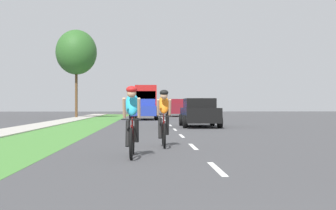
# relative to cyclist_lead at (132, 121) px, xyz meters

# --- Properties ---
(ground_plane) EXTENTS (120.00, 120.00, 0.00)m
(ground_plane) POSITION_rel_cyclist_lead_xyz_m (1.61, 11.36, -0.81)
(ground_plane) COLOR #424244
(grass_verge) EXTENTS (2.92, 70.00, 0.01)m
(grass_verge) POSITION_rel_cyclist_lead_xyz_m (-3.37, 11.36, -0.81)
(grass_verge) COLOR #478438
(grass_verge) RESTS_ON ground_plane
(sidewalk_concrete) EXTENTS (1.74, 70.00, 0.10)m
(sidewalk_concrete) POSITION_rel_cyclist_lead_xyz_m (-5.70, 11.36, -0.81)
(sidewalk_concrete) COLOR #B2ADA3
(sidewalk_concrete) RESTS_ON ground_plane
(lane_markings_center) EXTENTS (0.12, 53.49, 0.01)m
(lane_markings_center) POSITION_rel_cyclist_lead_xyz_m (1.61, 15.36, -0.81)
(lane_markings_center) COLOR white
(lane_markings_center) RESTS_ON ground_plane
(cyclist_lead) EXTENTS (0.42, 1.72, 1.58)m
(cyclist_lead) POSITION_rel_cyclist_lead_xyz_m (0.00, 0.00, 0.00)
(cyclist_lead) COLOR black
(cyclist_lead) RESTS_ON ground_plane
(cyclist_trailing) EXTENTS (0.42, 1.72, 1.58)m
(cyclist_trailing) POSITION_rel_cyclist_lead_xyz_m (0.79, 2.42, 0.00)
(cyclist_trailing) COLOR black
(cyclist_trailing) RESTS_ON ground_plane
(sedan_black) EXTENTS (1.98, 4.30, 1.52)m
(sedan_black) POSITION_rel_cyclist_lead_xyz_m (3.09, 13.70, -0.04)
(sedan_black) COLOR black
(sedan_black) RESTS_ON ground_plane
(pickup_blue) EXTENTS (2.22, 5.10, 1.64)m
(pickup_blue) POSITION_rel_cyclist_lead_xyz_m (-0.02, 25.59, 0.02)
(pickup_blue) COLOR #23389E
(pickup_blue) RESTS_ON ground_plane
(suv_maroon) EXTENTS (2.15, 4.70, 1.79)m
(suv_maroon) POSITION_rel_cyclist_lead_xyz_m (3.35, 35.69, 0.14)
(suv_maroon) COLOR maroon
(suv_maroon) RESTS_ON ground_plane
(bus_red) EXTENTS (2.78, 11.60, 3.48)m
(bus_red) POSITION_rel_cyclist_lead_xyz_m (0.03, 46.49, 1.17)
(bus_red) COLOR red
(bus_red) RESTS_ON ground_plane
(street_tree_far) EXTENTS (3.74, 3.74, 8.09)m
(street_tree_far) POSITION_rel_cyclist_lead_xyz_m (-6.29, 31.10, 5.21)
(street_tree_far) COLOR brown
(street_tree_far) RESTS_ON ground_plane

